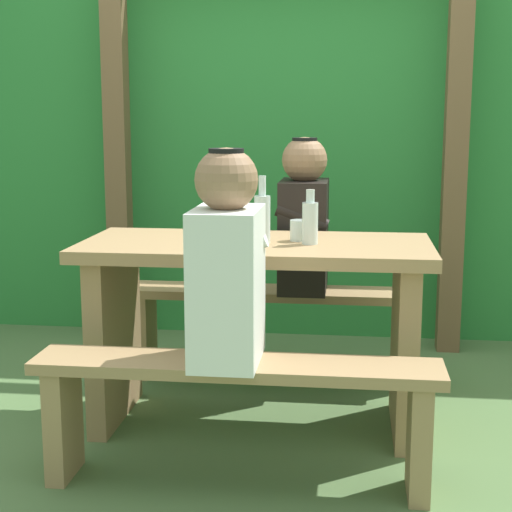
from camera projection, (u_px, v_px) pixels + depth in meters
The scene contains 13 objects.
ground_plane at pixel (256, 423), 3.32m from camera, with size 12.00×12.00×0.00m, color #516E40.
hedge_backdrop at pixel (292, 135), 4.89m from camera, with size 6.40×0.91×2.28m, color #2C7C35.
pergola_post_left at pixel (118, 160), 4.38m from camera, with size 0.12×0.12×2.05m, color brown.
pergola_post_right at pixel (455, 162), 4.16m from camera, with size 0.12×0.12×2.05m, color brown.
picnic_table at pixel (256, 302), 3.22m from camera, with size 1.40×0.64×0.77m.
bench_near at pixel (236, 397), 2.71m from camera, with size 1.40×0.24×0.45m.
bench_far at pixel (270, 315), 3.81m from camera, with size 1.40×0.24×0.45m.
person_white_shirt at pixel (227, 265), 2.64m from camera, with size 0.25×0.35×0.72m.
person_black_coat at pixel (304, 221), 3.70m from camera, with size 0.25×0.35×0.72m.
drinking_glass at pixel (300, 230), 3.20m from camera, with size 0.08×0.08×0.08m, color silver.
bottle_left at pixel (230, 224), 3.06m from camera, with size 0.07×0.07×0.22m.
bottle_right at pixel (262, 217), 3.13m from camera, with size 0.06×0.06×0.27m.
bottle_center at pixel (310, 221), 3.11m from camera, with size 0.06×0.06×0.22m.
Camera 1 is at (0.38, -3.11, 1.28)m, focal length 55.65 mm.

